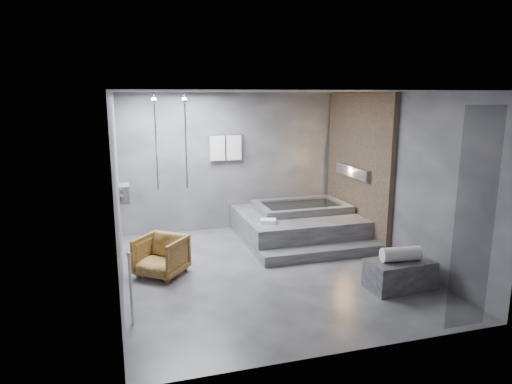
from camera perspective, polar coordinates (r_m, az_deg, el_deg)
name	(u,v)px	position (r m, az deg, el deg)	size (l,w,h in m)	color
room	(289,160)	(7.32, 4.13, 4.02)	(5.00, 5.04, 2.82)	#323235
tub_deck	(298,225)	(8.96, 5.21, -4.18)	(2.20, 2.00, 0.50)	#38383B
tub_step	(323,253)	(7.98, 8.32, -7.54)	(2.20, 0.36, 0.18)	#38383B
concrete_bench	(400,274)	(7.01, 17.53, -9.80)	(0.94, 0.51, 0.42)	#2D2D2F
driftwood_chair	(161,256)	(7.27, -11.76, -7.82)	(0.66, 0.68, 0.62)	#4D3213
rolled_towel	(401,254)	(6.89, 17.67, -7.40)	(0.21, 0.21, 0.57)	white
deck_towel	(268,221)	(8.17, 1.56, -3.67)	(0.27, 0.20, 0.07)	white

